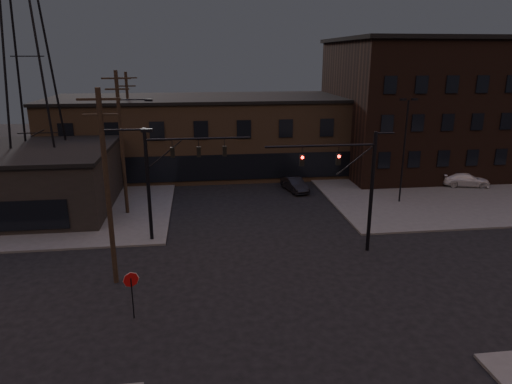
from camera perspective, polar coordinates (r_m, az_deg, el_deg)
ground at (r=26.20m, az=3.59°, el=-11.95°), size 140.00×140.00×0.00m
sidewalk_ne at (r=53.33m, az=22.76°, el=1.83°), size 30.00×30.00×0.15m
sidewalk_nw at (r=49.46m, az=-27.74°, el=0.11°), size 30.00×30.00×0.15m
building_row at (r=51.47m, az=-2.21°, el=7.11°), size 40.00×12.00×8.00m
building_right at (r=55.60m, az=21.53°, el=9.82°), size 22.00×16.00×14.00m
building_left at (r=42.74m, az=-28.32°, el=1.06°), size 16.00×12.00×5.00m
traffic_signal_near at (r=29.79m, az=12.30°, el=1.49°), size 7.12×0.24×8.00m
traffic_signal_far at (r=31.54m, az=-11.12°, el=2.55°), size 7.12×0.24×8.00m
stop_sign at (r=23.44m, az=-15.31°, el=-11.11°), size 0.72×0.33×2.48m
utility_pole_near at (r=25.91m, az=-18.00°, el=0.93°), size 3.70×0.28×11.00m
utility_pole_mid at (r=37.58m, az=-16.37°, el=6.17°), size 3.70×0.28×11.50m
utility_pole_far at (r=49.52m, az=-15.53°, el=8.23°), size 2.20×0.28×11.00m
transmission_tower at (r=42.74m, az=-26.68°, el=14.93°), size 7.00×7.00×25.00m
lot_light_a at (r=41.14m, az=18.10°, el=6.01°), size 1.50×0.28×9.14m
lot_light_b at (r=48.26m, az=22.11°, el=7.08°), size 1.50×0.28×9.14m
parked_car_lot_a at (r=49.82m, az=15.82°, el=2.47°), size 4.42×2.51×1.42m
parked_car_lot_b at (r=49.58m, az=24.71°, el=1.43°), size 4.84×2.92×1.31m
car_crossing at (r=44.00m, az=4.86°, el=0.96°), size 2.22×4.25×1.33m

